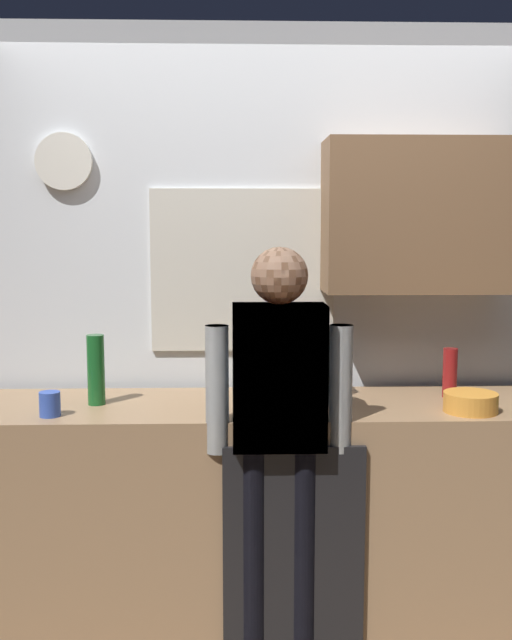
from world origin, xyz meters
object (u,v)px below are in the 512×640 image
(bottle_red_vinegar, at_px, (450,373))
(cup_blue_mug, at_px, (50,404))
(coffee_maker, at_px, (310,366))
(bottle_olive_oil, at_px, (256,367))
(bottle_green_wine, at_px, (96,370))
(person_at_sink, at_px, (279,415))
(mixing_bowl, at_px, (471,402))
(person_guest, at_px, (279,415))

(bottle_red_vinegar, xyz_separation_m, cup_blue_mug, (-1.70, -0.28, -0.06))
(coffee_maker, height_order, bottle_olive_oil, coffee_maker)
(bottle_green_wine, bearing_deg, cup_blue_mug, -127.34)
(coffee_maker, distance_m, person_at_sink, 0.42)
(bottle_olive_oil, relative_size, mixing_bowl, 1.14)
(bottle_olive_oil, bearing_deg, cup_blue_mug, -156.09)
(mixing_bowl, distance_m, person_at_sink, 0.80)
(bottle_olive_oil, xyz_separation_m, person_at_sink, (0.08, -0.48, -0.10))
(bottle_green_wine, height_order, person_at_sink, person_at_sink)
(bottle_red_vinegar, bearing_deg, person_at_sink, -153.40)
(bottle_red_vinegar, height_order, mixing_bowl, bottle_red_vinegar)
(bottle_olive_oil, distance_m, person_guest, 0.50)
(mixing_bowl, distance_m, person_guest, 0.80)
(bottle_red_vinegar, relative_size, bottle_green_wine, 0.73)
(bottle_red_vinegar, relative_size, person_at_sink, 0.14)
(cup_blue_mug, xyz_separation_m, person_guest, (0.91, -0.11, -0.02))
(bottle_olive_oil, distance_m, bottle_green_wine, 0.71)
(bottle_green_wine, distance_m, person_guest, 0.83)
(coffee_maker, bearing_deg, cup_blue_mug, -166.08)
(bottle_olive_oil, height_order, person_guest, person_guest)
(bottle_green_wine, xyz_separation_m, person_at_sink, (0.76, -0.31, -0.12))
(bottle_green_wine, height_order, cup_blue_mug, bottle_green_wine)
(bottle_olive_oil, relative_size, cup_blue_mug, 2.50)
(person_at_sink, distance_m, person_guest, 0.00)
(bottle_red_vinegar, distance_m, bottle_olive_oil, 0.87)
(cup_blue_mug, bearing_deg, person_at_sink, -6.84)
(bottle_red_vinegar, xyz_separation_m, bottle_olive_oil, (-0.86, 0.09, 0.01))
(bottle_green_wine, bearing_deg, coffee_maker, 4.28)
(coffee_maker, distance_m, mixing_bowl, 0.69)
(cup_blue_mug, bearing_deg, bottle_red_vinegar, 9.50)
(coffee_maker, relative_size, bottle_red_vinegar, 1.50)
(coffee_maker, bearing_deg, bottle_olive_oil, 156.18)
(coffee_maker, xyz_separation_m, bottle_green_wine, (-0.92, -0.07, 0.00))
(coffee_maker, height_order, person_guest, person_guest)
(person_at_sink, height_order, person_guest, same)
(cup_blue_mug, xyz_separation_m, mixing_bowl, (1.71, 0.02, -0.01))
(coffee_maker, xyz_separation_m, bottle_red_vinegar, (0.63, 0.02, -0.04))
(bottle_olive_oil, distance_m, mixing_bowl, 0.94)
(person_at_sink, bearing_deg, coffee_maker, 78.60)
(coffee_maker, relative_size, bottle_olive_oil, 1.32)
(cup_blue_mug, bearing_deg, mixing_bowl, 0.62)
(bottle_red_vinegar, height_order, person_at_sink, person_at_sink)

